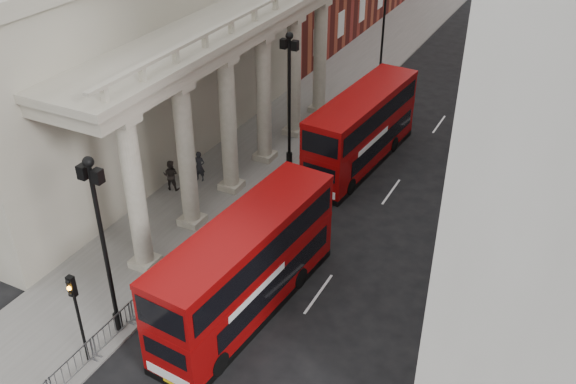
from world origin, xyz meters
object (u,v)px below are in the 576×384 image
(lamp_post_north, at_px, (384,19))
(bus_far, at_px, (362,128))
(traffic_light, at_px, (75,304))
(pedestrian_c, at_px, (231,157))
(bus_near, at_px, (246,266))
(lamp_post_south, at_px, (102,237))
(pedestrian_b, at_px, (171,175))
(lamp_post_mid, at_px, (289,92))
(pedestrian_a, at_px, (199,166))

(lamp_post_north, relative_size, bus_far, 0.78)
(traffic_light, height_order, pedestrian_c, traffic_light)
(traffic_light, bearing_deg, bus_far, 80.05)
(traffic_light, xyz_separation_m, bus_far, (3.58, 20.43, -0.73))
(bus_far, bearing_deg, bus_near, -83.41)
(lamp_post_south, bearing_deg, traffic_light, -87.16)
(bus_near, xyz_separation_m, bus_far, (-0.52, 14.72, -0.03))
(bus_near, distance_m, pedestrian_c, 12.27)
(lamp_post_south, bearing_deg, bus_far, 78.69)
(bus_far, bearing_deg, lamp_post_north, 109.72)
(pedestrian_b, bearing_deg, lamp_post_mid, -145.41)
(bus_far, xyz_separation_m, pedestrian_b, (-8.40, -8.05, -1.34))
(lamp_post_mid, height_order, pedestrian_b, lamp_post_mid)
(lamp_post_south, height_order, pedestrian_b, lamp_post_south)
(lamp_post_mid, bearing_deg, pedestrian_c, -140.13)
(traffic_light, height_order, pedestrian_b, traffic_light)
(pedestrian_c, bearing_deg, bus_far, 59.14)
(pedestrian_b, bearing_deg, pedestrian_a, -135.29)
(bus_far, distance_m, pedestrian_c, 8.07)
(lamp_post_north, height_order, traffic_light, lamp_post_north)
(pedestrian_a, xyz_separation_m, pedestrian_b, (-0.90, -1.57, 0.00))
(lamp_post_mid, relative_size, bus_far, 0.78)
(bus_near, xyz_separation_m, pedestrian_b, (-8.92, 6.67, -1.37))
(traffic_light, height_order, bus_far, bus_far)
(pedestrian_a, bearing_deg, pedestrian_c, 47.21)
(bus_near, xyz_separation_m, pedestrian_a, (-8.02, 8.24, -1.37))
(bus_far, height_order, pedestrian_a, bus_far)
(bus_far, bearing_deg, lamp_post_mid, -142.25)
(lamp_post_mid, relative_size, bus_near, 0.77)
(lamp_post_mid, xyz_separation_m, traffic_light, (0.10, -18.02, -1.80))
(bus_far, bearing_deg, pedestrian_a, -134.61)
(traffic_light, xyz_separation_m, bus_near, (4.11, 5.71, -0.70))
(lamp_post_north, relative_size, pedestrian_c, 4.44)
(lamp_post_south, bearing_deg, lamp_post_north, 90.00)
(pedestrian_c, bearing_deg, bus_near, -32.28)
(lamp_post_mid, xyz_separation_m, lamp_post_north, (0.00, 16.00, 0.00))
(pedestrian_c, bearing_deg, pedestrian_b, -97.48)
(lamp_post_north, bearing_deg, traffic_light, -89.83)
(pedestrian_c, bearing_deg, traffic_light, -56.79)
(bus_near, height_order, pedestrian_a, bus_near)
(bus_far, bearing_deg, pedestrian_b, -131.64)
(lamp_post_mid, relative_size, lamp_post_north, 1.00)
(bus_near, bearing_deg, pedestrian_b, 147.78)
(lamp_post_south, xyz_separation_m, bus_far, (3.68, 18.41, -2.53))
(bus_far, distance_m, pedestrian_b, 11.71)
(lamp_post_south, height_order, traffic_light, lamp_post_south)
(pedestrian_a, xyz_separation_m, pedestrian_c, (1.07, 1.77, 0.02))
(traffic_light, relative_size, pedestrian_a, 2.34)
(pedestrian_b, height_order, pedestrian_c, pedestrian_c)
(lamp_post_north, bearing_deg, pedestrian_a, -100.76)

